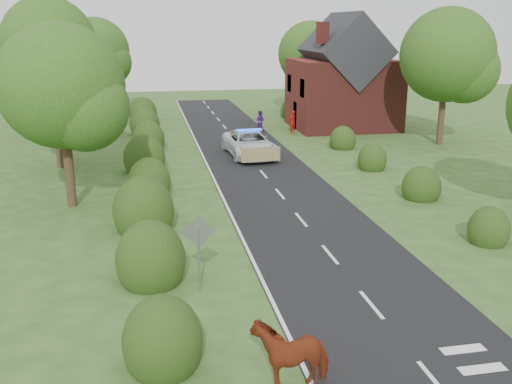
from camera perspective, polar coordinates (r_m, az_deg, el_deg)
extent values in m
plane|color=#314D1F|center=(17.94, 11.46, -11.04)|extent=(120.00, 120.00, 0.00)
cube|color=black|center=(31.40, 1.14, 1.32)|extent=(6.00, 70.00, 0.02)
cube|color=white|center=(14.85, 17.54, -17.71)|extent=(0.12, 1.80, 0.01)
cube|color=white|center=(17.93, 11.46, -10.97)|extent=(0.12, 1.80, 0.01)
cube|color=white|center=(21.32, 7.40, -6.21)|extent=(0.12, 1.80, 0.01)
cube|color=white|center=(24.89, 4.53, -2.76)|extent=(0.12, 1.80, 0.01)
cube|color=white|center=(28.58, 2.41, -0.19)|extent=(0.12, 1.80, 0.01)
cube|color=white|center=(32.34, 0.77, 1.80)|extent=(0.12, 1.80, 0.01)
cube|color=white|center=(36.15, -0.53, 3.36)|extent=(0.12, 1.80, 0.01)
cube|color=white|center=(40.00, -1.58, 4.63)|extent=(0.12, 1.80, 0.01)
cube|color=white|center=(43.87, -2.45, 5.67)|extent=(0.12, 1.80, 0.01)
cube|color=white|center=(47.77, -3.18, 6.54)|extent=(0.12, 1.80, 0.01)
cube|color=white|center=(51.68, -3.80, 7.27)|extent=(0.12, 1.80, 0.01)
cube|color=white|center=(55.61, -4.33, 7.91)|extent=(0.12, 1.80, 0.01)
cube|color=white|center=(59.54, -4.80, 8.46)|extent=(0.12, 1.80, 0.01)
cube|color=white|center=(63.48, -5.21, 8.94)|extent=(0.12, 1.80, 0.01)
cube|color=white|center=(30.93, -4.12, 1.07)|extent=(0.12, 70.00, 0.01)
cube|color=white|center=(15.71, 21.70, -16.11)|extent=(1.20, 0.35, 0.01)
cube|color=white|center=(16.35, 19.98, -14.56)|extent=(1.20, 0.35, 0.01)
ellipsoid|color=#203D0D|center=(14.69, -9.32, -14.57)|extent=(2.00, 2.10, 2.40)
ellipsoid|color=#203D0D|center=(19.13, -10.48, -6.74)|extent=(2.30, 2.41, 2.70)
ellipsoid|color=#203D0D|center=(23.79, -11.18, -1.91)|extent=(2.50, 2.62, 3.00)
ellipsoid|color=#203D0D|center=(28.63, -10.62, 0.95)|extent=(2.10, 2.20, 2.50)
ellipsoid|color=#203D0D|center=(33.46, -11.09, 3.30)|extent=(2.40, 2.52, 2.80)
ellipsoid|color=#203D0D|center=(39.34, -10.71, 5.17)|extent=(2.20, 2.31, 2.60)
ellipsoid|color=#203D0D|center=(45.25, -11.07, 6.63)|extent=(2.30, 2.41, 2.70)
ellipsoid|color=#203D0D|center=(51.17, -11.23, 7.75)|extent=(2.40, 2.52, 2.80)
ellipsoid|color=#203D0D|center=(23.87, 22.23, -3.56)|extent=(1.60, 1.68, 1.90)
ellipsoid|color=#203D0D|center=(28.88, 16.21, 0.48)|extent=(1.90, 2.00, 2.10)
ellipsoid|color=#203D0D|center=(34.11, 11.54, 3.14)|extent=(1.70, 1.78, 2.00)
ellipsoid|color=#203D0D|center=(39.68, 8.67, 5.12)|extent=(1.80, 1.89, 2.00)
ellipsoid|color=#203D0D|center=(52.83, 3.38, 8.06)|extent=(1.70, 1.78, 2.00)
cylinder|color=#332316|center=(27.57, -18.22, 2.58)|extent=(0.44, 0.44, 3.96)
sphere|color=#233F12|center=(27.00, -18.91, 10.02)|extent=(5.60, 5.60, 5.60)
sphere|color=#447A26|center=(26.43, -16.76, 8.12)|extent=(3.92, 3.92, 3.92)
cylinder|color=#332316|center=(35.57, -19.15, 5.27)|extent=(0.44, 0.44, 3.74)
sphere|color=#233F12|center=(35.12, -19.67, 10.72)|extent=(5.60, 5.60, 5.60)
sphere|color=#447A26|center=(34.52, -18.04, 9.36)|extent=(3.92, 3.92, 3.92)
cylinder|color=#332316|center=(45.48, -19.47, 8.19)|extent=(0.44, 0.44, 4.84)
sphere|color=#233F12|center=(45.14, -20.01, 13.72)|extent=(6.80, 6.80, 6.80)
sphere|color=#447A26|center=(44.35, -18.45, 12.40)|extent=(4.76, 4.76, 4.76)
cylinder|color=#332316|center=(55.12, -15.43, 9.47)|extent=(0.44, 0.44, 4.18)
sphere|color=#233F12|center=(54.83, -15.74, 13.40)|extent=(6.00, 6.00, 6.00)
sphere|color=#447A26|center=(54.21, -14.57, 12.45)|extent=(4.20, 4.20, 4.20)
cylinder|color=#332316|center=(42.36, 18.07, 7.48)|extent=(0.44, 0.44, 4.40)
sphere|color=#233F12|center=(41.99, 18.56, 12.87)|extent=(6.40, 6.40, 6.40)
sphere|color=#447A26|center=(42.05, 20.22, 11.35)|extent=(4.48, 4.48, 4.48)
cylinder|color=#332316|center=(55.19, 5.33, 9.87)|extent=(0.44, 0.44, 3.96)
sphere|color=#233F12|center=(54.91, 5.44, 13.60)|extent=(6.00, 6.00, 6.00)
sphere|color=#447A26|center=(54.69, 6.67, 12.61)|extent=(4.20, 4.20, 4.20)
cylinder|color=gray|center=(18.13, -5.72, -6.64)|extent=(0.08, 0.08, 2.20)
cube|color=gray|center=(17.79, -5.80, -3.97)|extent=(1.06, 0.04, 1.06)
cube|color=maroon|center=(47.70, 8.66, 9.67)|extent=(8.00, 7.00, 5.50)
cube|color=black|center=(47.43, 8.84, 13.81)|extent=(5.94, 7.40, 5.94)
cube|color=maroon|center=(44.70, 6.68, 15.54)|extent=(0.80, 0.80, 1.60)
imported|color=maroon|center=(13.86, 3.48, -16.13)|extent=(2.14, 1.28, 1.45)
imported|color=silver|center=(36.86, -0.68, 4.85)|extent=(3.01, 5.94, 1.61)
cube|color=yellow|center=(34.10, 0.49, 3.77)|extent=(2.40, 0.20, 0.89)
cube|color=blue|center=(36.69, -0.69, 6.21)|extent=(1.62, 0.37, 0.14)
imported|color=#A10C09|center=(44.78, 3.66, 7.00)|extent=(0.79, 0.72, 1.80)
imported|color=#4F1D78|center=(45.75, 0.38, 7.13)|extent=(1.00, 0.93, 1.64)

